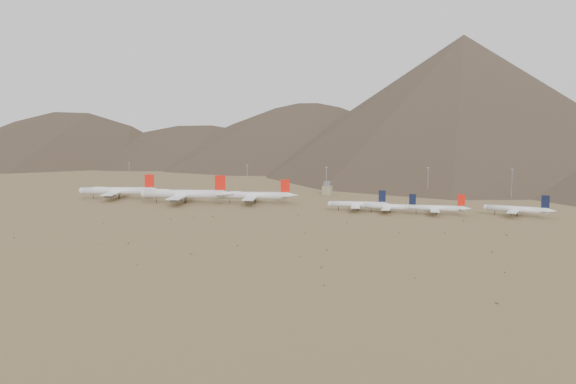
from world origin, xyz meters
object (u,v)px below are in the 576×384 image
(widebody_centre, at_px, (184,194))
(control_tower, at_px, (327,189))
(widebody_west, at_px, (118,191))
(widebody_east, at_px, (254,195))
(narrowbody_a, at_px, (359,204))
(narrowbody_b, at_px, (390,207))

(widebody_centre, bearing_deg, control_tower, 32.06)
(widebody_west, xyz_separation_m, widebody_east, (119.94, 6.94, -0.54))
(widebody_east, bearing_deg, widebody_west, 170.12)
(narrowbody_a, bearing_deg, widebody_west, 168.53)
(widebody_east, height_order, control_tower, widebody_east)
(widebody_east, xyz_separation_m, narrowbody_a, (86.55, -16.48, -1.76))
(narrowbody_a, bearing_deg, widebody_centre, 170.91)
(widebody_west, distance_m, control_tower, 182.21)
(widebody_centre, height_order, control_tower, widebody_centre)
(widebody_west, height_order, narrowbody_a, widebody_west)
(widebody_west, height_order, control_tower, widebody_west)
(widebody_east, distance_m, narrowbody_a, 88.13)
(widebody_west, bearing_deg, narrowbody_b, -21.10)
(widebody_centre, height_order, widebody_east, widebody_centre)
(widebody_east, relative_size, narrowbody_b, 1.52)
(narrowbody_a, xyz_separation_m, narrowbody_b, (22.81, -2.74, -0.41))
(narrowbody_b, height_order, control_tower, narrowbody_b)
(widebody_east, relative_size, narrowbody_a, 1.40)
(widebody_east, xyz_separation_m, narrowbody_b, (109.36, -19.22, -2.17))
(widebody_west, xyz_separation_m, control_tower, (159.99, 87.19, -1.91))
(widebody_west, height_order, narrowbody_b, widebody_west)
(narrowbody_b, bearing_deg, narrowbody_a, 172.13)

